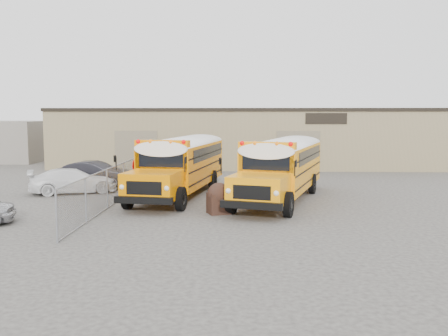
{
  "coord_description": "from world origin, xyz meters",
  "views": [
    {
      "loc": [
        0.17,
        -21.73,
        4.22
      ],
      "look_at": [
        -0.89,
        2.44,
        1.6
      ],
      "focal_mm": 40.0,
      "sensor_mm": 36.0,
      "label": 1
    }
  ],
  "objects_px": {
    "school_bus_left": "(208,152)",
    "tarp_bundle": "(219,198)",
    "car_dark": "(95,174)",
    "car_white": "(73,181)",
    "school_bus_right": "(303,154)"
  },
  "relations": [
    {
      "from": "school_bus_left",
      "to": "tarp_bundle",
      "type": "height_order",
      "value": "school_bus_left"
    },
    {
      "from": "car_white",
      "to": "tarp_bundle",
      "type": "bearing_deg",
      "value": -145.06
    },
    {
      "from": "school_bus_left",
      "to": "tarp_bundle",
      "type": "distance_m",
      "value": 11.38
    },
    {
      "from": "school_bus_left",
      "to": "school_bus_right",
      "type": "height_order",
      "value": "school_bus_left"
    },
    {
      "from": "school_bus_left",
      "to": "tarp_bundle",
      "type": "relative_size",
      "value": 8.08
    },
    {
      "from": "car_white",
      "to": "car_dark",
      "type": "relative_size",
      "value": 1.0
    },
    {
      "from": "tarp_bundle",
      "to": "car_dark",
      "type": "distance_m",
      "value": 10.58
    },
    {
      "from": "school_bus_right",
      "to": "tarp_bundle",
      "type": "distance_m",
      "value": 11.02
    },
    {
      "from": "school_bus_left",
      "to": "car_dark",
      "type": "xyz_separation_m",
      "value": [
        -6.26,
        -3.87,
        -1.02
      ]
    },
    {
      "from": "school_bus_left",
      "to": "school_bus_right",
      "type": "bearing_deg",
      "value": -12.5
    },
    {
      "from": "car_dark",
      "to": "car_white",
      "type": "bearing_deg",
      "value": 173.64
    },
    {
      "from": "school_bus_left",
      "to": "car_dark",
      "type": "height_order",
      "value": "school_bus_left"
    },
    {
      "from": "school_bus_left",
      "to": "car_white",
      "type": "distance_m",
      "value": 9.17
    },
    {
      "from": "tarp_bundle",
      "to": "car_white",
      "type": "relative_size",
      "value": 0.29
    },
    {
      "from": "school_bus_right",
      "to": "car_dark",
      "type": "xyz_separation_m",
      "value": [
        -12.24,
        -2.55,
        -1.02
      ]
    }
  ]
}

